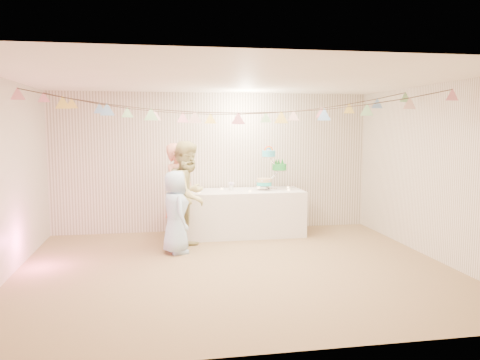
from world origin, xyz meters
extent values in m
plane|color=olive|center=(0.00, 0.00, 0.00)|extent=(6.00, 6.00, 0.00)
plane|color=white|center=(0.00, 0.00, 2.60)|extent=(6.00, 6.00, 0.00)
plane|color=silver|center=(0.00, 2.50, 1.30)|extent=(6.00, 6.00, 0.00)
plane|color=silver|center=(0.00, -2.50, 1.30)|extent=(6.00, 6.00, 0.00)
plane|color=silver|center=(-3.00, 0.00, 1.30)|extent=(5.00, 5.00, 0.00)
plane|color=silver|center=(3.00, 0.00, 1.30)|extent=(5.00, 5.00, 0.00)
cube|color=silver|center=(0.45, 1.98, 0.41)|extent=(2.19, 0.88, 0.82)
cylinder|color=white|center=(-0.05, 1.93, 0.76)|extent=(0.30, 0.30, 0.02)
imported|color=tan|center=(-0.72, 1.51, 0.85)|extent=(0.68, 0.74, 1.70)
imported|color=tan|center=(-0.57, 1.21, 0.87)|extent=(1.01, 1.07, 1.74)
imported|color=#A2C5E6|center=(-0.79, 0.95, 0.65)|extent=(0.56, 0.72, 1.30)
cylinder|color=#FFD88C|center=(-0.35, 1.83, 0.84)|extent=(0.04, 0.04, 0.03)
cylinder|color=#FFD88C|center=(0.10, 2.16, 0.84)|extent=(0.04, 0.04, 0.03)
cylinder|color=#FFD88C|center=(0.55, 1.76, 0.84)|extent=(0.04, 0.04, 0.03)
cylinder|color=#FFD88C|center=(0.80, 2.20, 0.84)|extent=(0.04, 0.04, 0.03)
cylinder|color=#FFD88C|center=(1.27, 1.80, 0.84)|extent=(0.04, 0.04, 0.03)
cylinder|color=#FFD88C|center=(1.35, 2.13, 0.84)|extent=(0.04, 0.04, 0.03)
camera|label=1|loc=(-1.04, -6.28, 1.97)|focal=35.00mm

